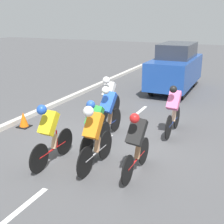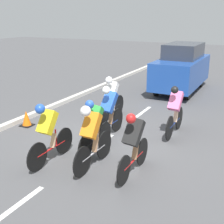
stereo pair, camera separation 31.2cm
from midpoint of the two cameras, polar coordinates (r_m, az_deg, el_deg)
The scene contains 14 objects.
ground_plane at distance 8.76m, azimuth -0.13°, elevation -5.10°, with size 60.00×60.00×0.00m, color #4C4C4F.
lane_stripe_near at distance 6.21m, azimuth -15.44°, elevation -16.10°, with size 0.12×1.40×0.01m, color white.
lane_stripe_mid at distance 8.52m, azimuth -1.04°, elevation -5.77°, with size 0.12×1.40×0.01m, color white.
lane_stripe_far at distance 11.27m, azimuth 6.52°, elevation 0.04°, with size 0.12×1.40×0.01m, color white.
curb at distance 10.28m, azimuth -17.06°, elevation -2.00°, with size 0.20×25.78×0.14m, color beige.
cyclist_orange at distance 6.92m, azimuth -2.44°, elevation -4.22°, with size 0.33×1.70×1.55m.
cyclist_blue at distance 8.66m, azimuth 0.51°, elevation 0.22°, with size 0.38×1.69×1.54m.
cyclist_pink at distance 9.06m, azimuth 12.44°, elevation 0.44°, with size 0.35×1.70×1.51m.
cyclist_black at distance 6.64m, azimuth 5.30°, elevation -5.54°, with size 0.37×1.67×1.49m.
cyclist_white at distance 10.35m, azimuth 0.86°, elevation 3.02°, with size 0.33×1.64×1.46m.
cyclist_yellow at distance 7.28m, azimuth -10.36°, elevation -3.52°, with size 0.33×1.71×1.51m.
cyclist_green at distance 7.68m, azimuth -2.12°, elevation -2.35°, with size 0.36×1.63×1.45m.
support_car at distance 14.42m, azimuth 13.23°, elevation 7.88°, with size 1.70×4.19×2.12m.
traffic_cone at distance 10.07m, azimuth -14.52°, elevation -1.19°, with size 0.36×0.36×0.49m.
Camera 2 is at (-3.78, 7.15, 3.38)m, focal length 50.00 mm.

